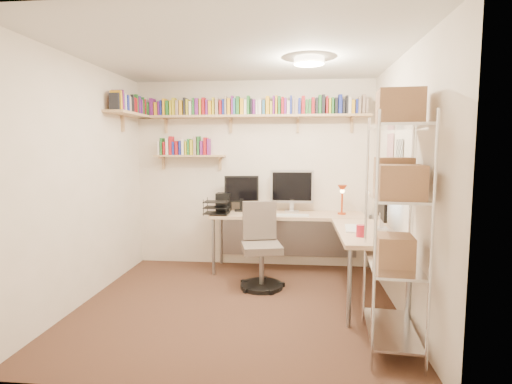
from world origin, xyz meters
The scene contains 6 objects.
ground centered at (0.00, 0.00, 0.00)m, with size 3.20×3.20×0.00m, color #43271D.
room_shell centered at (0.00, 0.00, 1.55)m, with size 3.24×3.04×2.52m.
wall_shelves centered at (-0.41, 1.30, 2.03)m, with size 3.12×1.09×0.79m.
corner_desk centered at (0.58, 0.96, 0.75)m, with size 2.21×1.98×1.32m.
office_chair centered at (0.19, 0.59, 0.41)m, with size 0.53×0.53×0.98m.
wire_rack centered at (1.36, -0.74, 1.31)m, with size 0.46×0.84×2.04m.
Camera 1 is at (0.59, -3.90, 1.60)m, focal length 28.00 mm.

